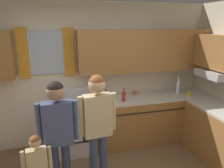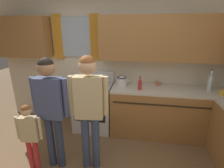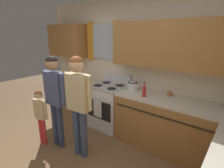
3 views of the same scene
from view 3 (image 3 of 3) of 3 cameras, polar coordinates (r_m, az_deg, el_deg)
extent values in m
cube|color=beige|center=(3.57, 6.58, 6.05)|extent=(4.60, 0.10, 2.60)
cube|color=silver|center=(3.88, -2.81, 13.49)|extent=(0.56, 0.03, 0.73)
cube|color=orange|center=(4.12, -6.92, 13.55)|extent=(0.18, 0.04, 0.83)
cube|color=orange|center=(3.64, 1.65, 13.33)|extent=(0.18, 0.04, 0.83)
cube|color=#9E6B38|center=(4.55, -14.37, 13.40)|extent=(1.10, 0.32, 0.75)
cube|color=#9E6B38|center=(2.90, 22.85, 11.42)|extent=(2.50, 0.32, 0.75)
cube|color=#9E6B38|center=(3.10, 21.66, -13.82)|extent=(2.24, 0.62, 0.86)
cube|color=beige|center=(2.91, 22.57, -6.07)|extent=(2.24, 0.62, 0.04)
cube|color=#2D2319|center=(2.69, 20.28, -11.34)|extent=(2.12, 0.01, 0.02)
cube|color=silver|center=(3.71, -0.98, -7.49)|extent=(0.70, 0.62, 0.86)
cube|color=black|center=(3.48, -4.29, -8.35)|extent=(0.58, 0.01, 0.36)
cylinder|color=#ADADB2|center=(3.37, -4.66, -5.08)|extent=(0.58, 0.02, 0.02)
cube|color=#ADADB2|center=(3.56, -1.01, -0.83)|extent=(0.70, 0.62, 0.04)
cube|color=silver|center=(3.73, 1.60, 1.88)|extent=(0.70, 0.08, 0.20)
cylinder|color=black|center=(3.56, -4.58, -0.44)|extent=(0.17, 0.17, 0.01)
cylinder|color=black|center=(3.34, -0.16, -1.50)|extent=(0.17, 0.17, 0.01)
cylinder|color=black|center=(3.76, -1.77, 0.49)|extent=(0.17, 0.17, 0.01)
cylinder|color=black|center=(3.55, 2.57, -0.45)|extent=(0.17, 0.17, 0.01)
cube|color=silver|center=(3.44, -4.70, -7.93)|extent=(0.20, 0.02, 0.34)
cylinder|color=red|center=(2.96, 10.36, -2.51)|extent=(0.06, 0.06, 0.17)
cylinder|color=red|center=(2.92, 10.47, -0.38)|extent=(0.02, 0.02, 0.06)
cylinder|color=#3F382D|center=(2.91, 10.51, 0.33)|extent=(0.03, 0.03, 0.02)
cylinder|color=#B76642|center=(3.11, 18.02, -3.05)|extent=(0.07, 0.07, 0.08)
torus|color=#B76642|center=(3.09, 18.82, -3.14)|extent=(0.06, 0.01, 0.06)
cylinder|color=silver|center=(3.27, 6.70, -0.84)|extent=(0.20, 0.20, 0.14)
cone|color=silver|center=(3.24, 6.76, 0.77)|extent=(0.18, 0.18, 0.05)
sphere|color=black|center=(3.23, 6.77, 1.28)|extent=(0.02, 0.02, 0.02)
cone|color=silver|center=(3.20, 8.70, -0.77)|extent=(0.09, 0.04, 0.07)
torus|color=black|center=(3.25, 6.75, 0.60)|extent=(0.17, 0.17, 0.02)
cylinder|color=#2D3856|center=(3.21, -16.37, -12.98)|extent=(0.10, 0.10, 0.78)
cylinder|color=#2D3856|center=(3.31, -17.84, -12.17)|extent=(0.10, 0.10, 0.78)
cube|color=#47517A|center=(3.01, -18.15, -1.36)|extent=(0.36, 0.16, 0.55)
cylinder|color=#47517A|center=(2.84, -15.70, -1.73)|extent=(0.07, 0.07, 0.51)
cylinder|color=#47517A|center=(3.18, -20.41, -0.26)|extent=(0.07, 0.07, 0.51)
sphere|color=#A87A56|center=(2.92, -18.84, 6.21)|extent=(0.21, 0.21, 0.21)
sphere|color=black|center=(2.92, -18.88, 6.72)|extent=(0.20, 0.20, 0.20)
cylinder|color=#38476B|center=(2.90, -9.16, -15.69)|extent=(0.11, 0.11, 0.79)
cylinder|color=#38476B|center=(2.99, -11.27, -14.83)|extent=(0.11, 0.11, 0.79)
cube|color=#D1BC8C|center=(2.66, -10.95, -2.67)|extent=(0.38, 0.19, 0.56)
cylinder|color=#D1BC8C|center=(2.51, -7.34, -3.05)|extent=(0.07, 0.07, 0.52)
cylinder|color=#D1BC8C|center=(2.80, -14.24, -1.44)|extent=(0.07, 0.07, 0.52)
sphere|color=#DBAD84|center=(2.56, -11.44, 6.06)|extent=(0.22, 0.22, 0.22)
sphere|color=brown|center=(2.55, -11.47, 6.66)|extent=(0.20, 0.20, 0.20)
cylinder|color=red|center=(3.43, -21.02, -14.19)|extent=(0.07, 0.07, 0.49)
cylinder|color=red|center=(3.50, -21.93, -13.72)|extent=(0.07, 0.07, 0.49)
cube|color=#D1BC8C|center=(3.28, -22.23, -7.55)|extent=(0.24, 0.12, 0.35)
cylinder|color=#D1BC8C|center=(3.17, -20.63, -7.98)|extent=(0.04, 0.04, 0.32)
cylinder|color=#D1BC8C|center=(3.39, -23.77, -6.72)|extent=(0.04, 0.04, 0.32)
sphere|color=#DBAD84|center=(3.19, -22.73, -3.23)|extent=(0.14, 0.14, 0.14)
sphere|color=brown|center=(3.19, -22.76, -2.94)|extent=(0.12, 0.12, 0.12)
camera|label=1|loc=(2.55, -73.69, 11.11)|focal=34.01mm
camera|label=2|loc=(1.34, -65.53, 6.99)|focal=27.40mm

